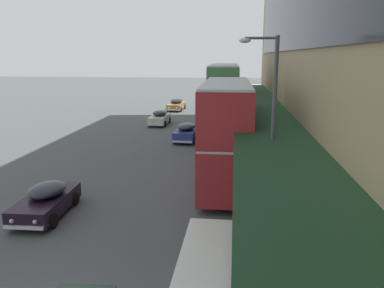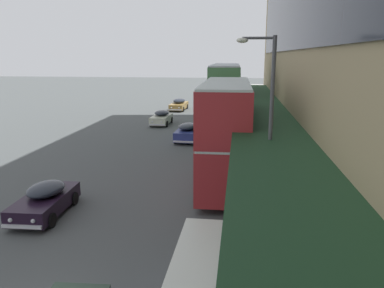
{
  "view_description": "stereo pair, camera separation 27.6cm",
  "coord_description": "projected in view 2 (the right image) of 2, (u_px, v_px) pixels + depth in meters",
  "views": [
    {
      "loc": [
        4.78,
        -7.39,
        7.18
      ],
      "look_at": [
        2.21,
        15.25,
        1.8
      ],
      "focal_mm": 35.0,
      "sensor_mm": 36.0,
      "label": 1
    },
    {
      "loc": [
        5.05,
        -7.36,
        7.18
      ],
      "look_at": [
        2.21,
        15.25,
        1.8
      ],
      "focal_mm": 35.0,
      "sensor_mm": 36.0,
      "label": 2
    }
  ],
  "objects": [
    {
      "name": "street_lamp",
      "position": [
        267.0,
        123.0,
        14.57
      ],
      "size": [
        1.5,
        0.28,
        7.77
      ],
      "color": "#4C4C51",
      "rests_on": "sidewalk_kerb"
    },
    {
      "name": "sedan_trailing_mid",
      "position": [
        232.0,
        98.0,
        58.77
      ],
      "size": [
        2.01,
        4.96,
        1.49
      ],
      "color": "black",
      "rests_on": "ground"
    },
    {
      "name": "transit_bus_kerbside_rear",
      "position": [
        232.0,
        97.0,
        49.87
      ],
      "size": [
        2.73,
        9.43,
        3.21
      ],
      "color": "teal",
      "rests_on": "ground"
    },
    {
      "name": "transit_bus_kerbside_far",
      "position": [
        225.0,
        98.0,
        33.87
      ],
      "size": [
        2.87,
        11.11,
        6.44
      ],
      "color": "#4B8A4E",
      "rests_on": "ground"
    },
    {
      "name": "sedan_trailing_near",
      "position": [
        210.0,
        98.0,
        58.94
      ],
      "size": [
        1.97,
        4.71,
        1.47
      ],
      "color": "#1D4225",
      "rests_on": "ground"
    },
    {
      "name": "vw_van",
      "position": [
        206.0,
        278.0,
        10.51
      ],
      "size": [
        1.94,
        4.57,
        1.96
      ],
      "color": "#B0B8CE",
      "rests_on": "ground"
    },
    {
      "name": "transit_bus_kerbside_front",
      "position": [
        226.0,
        130.0,
        21.01
      ],
      "size": [
        2.87,
        9.76,
        5.79
      ],
      "color": "#AD282D",
      "rests_on": "ground"
    },
    {
      "name": "pedestrian_at_kerb",
      "position": [
        271.0,
        196.0,
        16.47
      ],
      "size": [
        0.52,
        0.43,
        1.86
      ],
      "color": "#2A2D23",
      "rests_on": "sidewalk_kerb"
    },
    {
      "name": "sedan_lead_mid",
      "position": [
        179.0,
        104.0,
        50.76
      ],
      "size": [
        2.1,
        5.0,
        1.54
      ],
      "color": "olive",
      "rests_on": "ground"
    },
    {
      "name": "fire_hydrant",
      "position": [
        274.0,
        203.0,
        17.44
      ],
      "size": [
        0.2,
        0.4,
        0.7
      ],
      "color": "red",
      "rests_on": "sidewalk_kerb"
    },
    {
      "name": "sedan_far_back",
      "position": [
        162.0,
        118.0,
        39.94
      ],
      "size": [
        1.92,
        4.32,
        1.52
      ],
      "color": "beige",
      "rests_on": "ground"
    },
    {
      "name": "sedan_oncoming_front",
      "position": [
        45.0,
        199.0,
        17.26
      ],
      "size": [
        2.04,
        4.33,
        1.45
      ],
      "color": "black",
      "rests_on": "ground"
    },
    {
      "name": "sedan_second_near",
      "position": [
        188.0,
        132.0,
        32.42
      ],
      "size": [
        2.06,
        4.59,
        1.55
      ],
      "color": "navy",
      "rests_on": "ground"
    }
  ]
}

